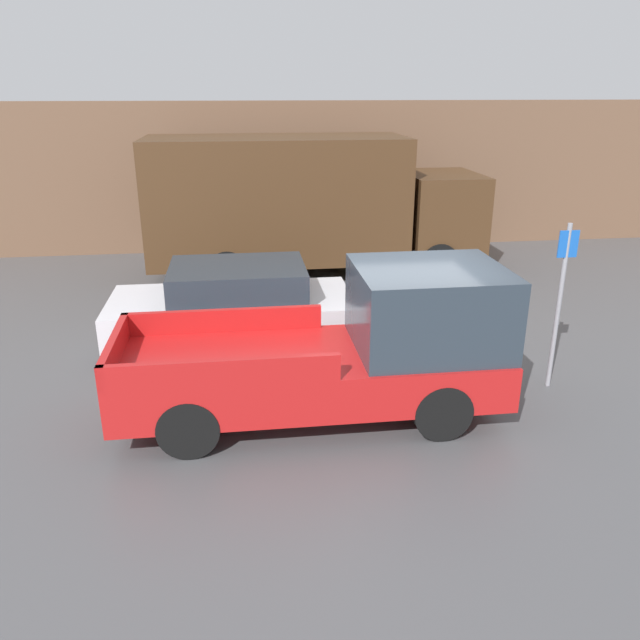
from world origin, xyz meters
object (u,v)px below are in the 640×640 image
Objects in this scene: car at (234,304)px; newspaper_box at (346,232)px; delivery_truck at (304,202)px; pickup_truck at (350,349)px; parking_sign at (560,298)px.

car is 7.47m from newspaper_box.
delivery_truck is at bearing 68.25° from car.
pickup_truck is 1.23× the size of car.
pickup_truck is 5.32× the size of newspaper_box.
car is 1.68× the size of parking_sign.
pickup_truck is at bearing -99.42° from newspaper_box.
car is 0.54× the size of delivery_truck.
parking_sign is (3.26, 0.43, 0.46)m from pickup_truck.
delivery_truck is 8.08× the size of newspaper_box.
delivery_truck is 3.03m from newspaper_box.
car is at bearing -111.75° from delivery_truck.
delivery_truck is at bearing 114.46° from parking_sign.
newspaper_box is at bearing 57.97° from delivery_truck.
newspaper_box is (3.21, 6.74, -0.25)m from car.
pickup_truck is at bearing -172.57° from parking_sign.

